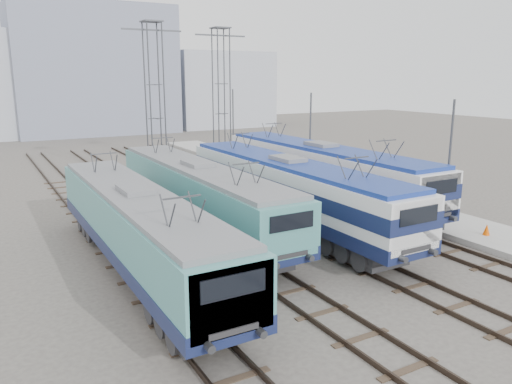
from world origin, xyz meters
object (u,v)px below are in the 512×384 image
object	(u,v)px
catenary_tower_west	(155,96)
mast_rear	(233,128)
locomotive_center_right	(289,187)
catenary_tower_east	(221,94)
mast_front	(448,169)
mast_mid	(310,143)
locomotive_center_left	(200,193)
safety_cone	(487,230)
locomotive_far_left	(139,226)
locomotive_far_right	(322,169)

from	to	relation	value
catenary_tower_west	mast_rear	distance (m)	9.99
locomotive_center_right	catenary_tower_west	size ratio (longest dim) A/B	1.52
catenary_tower_west	mast_rear	world-z (taller)	catenary_tower_west
catenary_tower_east	catenary_tower_west	bearing A→B (deg)	-162.90
mast_front	mast_mid	bearing A→B (deg)	90.00
locomotive_center_left	safety_cone	bearing A→B (deg)	-34.65
locomotive_center_left	safety_cone	xyz separation A→B (m)	(12.00, -8.29, -1.61)
locomotive_center_left	mast_mid	distance (m)	12.19
mast_front	safety_cone	distance (m)	3.56
safety_cone	mast_rear	bearing A→B (deg)	92.55
locomotive_far_left	mast_rear	xyz separation A→B (m)	(15.35, 21.57, 1.33)
safety_cone	catenary_tower_east	bearing A→B (deg)	97.80
locomotive_center_left	locomotive_center_right	size ratio (longest dim) A/B	0.96
locomotive_center_left	catenary_tower_west	world-z (taller)	catenary_tower_west
mast_rear	locomotive_far_right	bearing A→B (deg)	-96.62
locomotive_far_right	mast_front	world-z (taller)	mast_front
locomotive_center_left	catenary_tower_east	distance (m)	18.26
mast_front	mast_rear	bearing A→B (deg)	90.00
locomotive_center_left	mast_front	bearing A→B (deg)	-31.31
locomotive_center_left	catenary_tower_east	bearing A→B (deg)	60.40
locomotive_center_right	mast_front	distance (m)	8.16
mast_front	mast_rear	distance (m)	24.00
locomotive_center_left	mast_mid	xyz separation A→B (m)	(10.85, 5.40, 1.30)
locomotive_center_left	catenary_tower_west	bearing A→B (deg)	80.47
locomotive_center_right	catenary_tower_east	size ratio (longest dim) A/B	1.52
locomotive_far_right	catenary_tower_east	xyz separation A→B (m)	(-0.25, 13.93, 4.24)
locomotive_far_right	mast_front	xyz separation A→B (m)	(1.85, -8.07, 1.10)
mast_front	mast_rear	world-z (taller)	same
locomotive_far_right	catenary_tower_west	bearing A→B (deg)	119.50
locomotive_center_right	safety_cone	bearing A→B (deg)	-41.73
locomotive_center_right	locomotive_far_right	bearing A→B (deg)	34.34
mast_mid	mast_rear	size ratio (longest dim) A/B	1.00
catenary_tower_east	mast_rear	bearing A→B (deg)	43.60
catenary_tower_east	safety_cone	world-z (taller)	catenary_tower_east
catenary_tower_east	mast_mid	distance (m)	10.69
locomotive_center_right	mast_mid	distance (m)	9.53
locomotive_far_right	mast_front	size ratio (longest dim) A/B	2.70
locomotive_far_right	mast_rear	bearing A→B (deg)	83.38
locomotive_center_right	mast_mid	bearing A→B (deg)	47.81
mast_rear	mast_mid	bearing A→B (deg)	-90.00
locomotive_far_left	safety_cone	size ratio (longest dim) A/B	30.65
catenary_tower_east	safety_cone	bearing A→B (deg)	-82.20
locomotive_center_left	locomotive_center_right	distance (m)	4.78
locomotive_far_left	locomotive_far_right	xyz separation A→B (m)	(13.50, 5.64, 0.24)
locomotive_center_right	locomotive_far_left	bearing A→B (deg)	-164.09
locomotive_center_right	safety_cone	distance (m)	10.19
locomotive_far_left	mast_mid	world-z (taller)	mast_mid
locomotive_far_left	safety_cone	xyz separation A→B (m)	(16.50, -4.12, -1.58)
safety_cone	mast_front	bearing A→B (deg)	124.11
mast_rear	safety_cone	bearing A→B (deg)	-87.45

